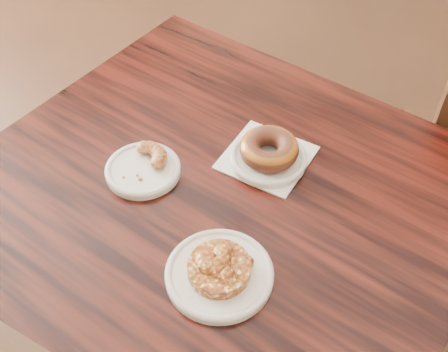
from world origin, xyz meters
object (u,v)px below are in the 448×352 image
Objects in this scene: cafe_table at (209,309)px; apple_fritter at (219,267)px; cruller_fragment at (142,163)px; glazed_donut at (269,149)px.

cafe_table is 6.62× the size of apple_fritter.
cafe_table is 0.42m from cruller_fragment.
apple_fritter is 0.27m from cruller_fragment.
apple_fritter reaches higher than cruller_fragment.
cruller_fragment reaches higher than cafe_table.
apple_fritter is at bearing -43.95° from cafe_table.
cafe_table is 0.44m from glazed_donut.
apple_fritter reaches higher than cafe_table.
apple_fritter is (0.06, -0.27, -0.01)m from glazed_donut.
cruller_fragment is (-0.25, 0.12, -0.00)m from apple_fritter.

